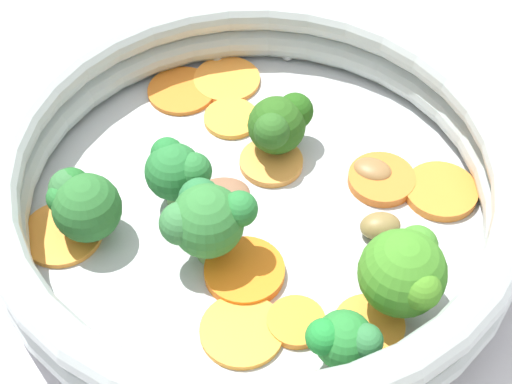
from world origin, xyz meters
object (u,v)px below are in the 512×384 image
at_px(broccoli_floret_0, 81,203).
at_px(broccoli_floret_5, 205,218).
at_px(carrot_slice_5, 62,234).
at_px(carrot_slice_8, 381,179).
at_px(skillet, 256,217).
at_px(mushroom_piece_1, 381,224).
at_px(carrot_slice_10, 441,191).
at_px(carrot_slice_1, 369,326).
at_px(broccoli_floret_4, 177,170).
at_px(carrot_slice_2, 182,91).
at_px(mushroom_piece_0, 372,170).
at_px(carrot_slice_7, 296,322).
at_px(carrot_slice_9, 244,271).
at_px(carrot_slice_3, 227,80).
at_px(mushroom_piece_2, 218,202).
at_px(carrot_slice_6, 231,118).
at_px(carrot_slice_4, 242,331).
at_px(broccoli_floret_1, 344,340).
at_px(carrot_slice_0, 277,163).
at_px(broccoli_floret_3, 285,124).
at_px(broccoli_floret_2, 405,273).

distance_m(broccoli_floret_0, broccoli_floret_5, 0.07).
relative_size(carrot_slice_5, carrot_slice_8, 1.15).
distance_m(skillet, mushroom_piece_1, 0.07).
bearing_deg(carrot_slice_8, carrot_slice_10, -90.12).
height_order(carrot_slice_1, broccoli_floret_4, broccoli_floret_4).
xyz_separation_m(carrot_slice_2, mushroom_piece_0, (-0.04, -0.14, 0.00)).
relative_size(carrot_slice_7, carrot_slice_9, 0.69).
bearing_deg(broccoli_floret_0, carrot_slice_3, -16.28).
distance_m(broccoli_floret_4, mushroom_piece_2, 0.03).
bearing_deg(carrot_slice_6, mushroom_piece_1, -121.35).
relative_size(carrot_slice_4, broccoli_floret_1, 1.17).
height_order(carrot_slice_0, broccoli_floret_0, broccoli_floret_0).
height_order(carrot_slice_4, carrot_slice_8, carrot_slice_8).
bearing_deg(mushroom_piece_0, broccoli_floret_3, 83.66).
bearing_deg(mushroom_piece_2, carrot_slice_2, 30.11).
bearing_deg(mushroom_piece_2, carrot_slice_6, 9.74).
xyz_separation_m(skillet, broccoli_floret_1, (-0.09, -0.07, 0.03)).
distance_m(carrot_slice_10, broccoli_floret_1, 0.13).
bearing_deg(carrot_slice_8, broccoli_floret_0, 117.01).
height_order(skillet, carrot_slice_10, carrot_slice_10).
bearing_deg(carrot_slice_10, carrot_slice_9, 131.51).
relative_size(carrot_slice_4, mushroom_piece_2, 1.25).
bearing_deg(carrot_slice_1, broccoli_floret_3, 32.88).
bearing_deg(carrot_slice_7, carrot_slice_2, 36.36).
distance_m(carrot_slice_9, broccoli_floret_1, 0.08).
bearing_deg(carrot_slice_0, carrot_slice_6, 50.81).
xyz_separation_m(carrot_slice_1, carrot_slice_6, (0.13, 0.11, -0.00)).
height_order(carrot_slice_4, mushroom_piece_1, mushroom_piece_1).
distance_m(carrot_slice_8, broccoli_floret_5, 0.12).
bearing_deg(carrot_slice_8, mushroom_piece_1, -171.94).
distance_m(carrot_slice_4, broccoli_floret_3, 0.14).
xyz_separation_m(carrot_slice_0, broccoli_floret_4, (-0.04, 0.05, 0.03)).
relative_size(carrot_slice_8, broccoli_floret_0, 0.93).
bearing_deg(broccoli_floret_0, carrot_slice_9, -93.81).
bearing_deg(carrot_slice_9, mushroom_piece_1, -53.79).
height_order(carrot_slice_4, broccoli_floret_4, broccoli_floret_4).
relative_size(carrot_slice_7, broccoli_floret_1, 0.81).
bearing_deg(carrot_slice_10, carrot_slice_5, 112.92).
height_order(carrot_slice_6, broccoli_floret_3, broccoli_floret_3).
bearing_deg(broccoli_floret_1, mushroom_piece_2, 47.31).
bearing_deg(carrot_slice_7, carrot_slice_6, 28.47).
height_order(carrot_slice_6, broccoli_floret_4, broccoli_floret_4).
distance_m(carrot_slice_1, broccoli_floret_2, 0.04).
xyz_separation_m(carrot_slice_8, broccoli_floret_4, (-0.04, 0.11, 0.02)).
relative_size(carrot_slice_3, broccoli_floret_3, 0.97).
bearing_deg(broccoli_floret_1, carrot_slice_6, 33.40).
bearing_deg(broccoli_floret_1, broccoli_floret_2, -29.64).
bearing_deg(carrot_slice_3, skillet, -155.12).
height_order(carrot_slice_7, mushroom_piece_1, mushroom_piece_1).
distance_m(carrot_slice_5, broccoli_floret_2, 0.20).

